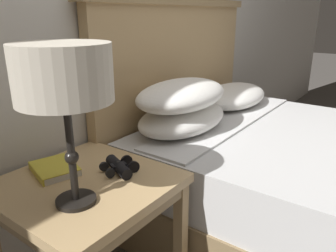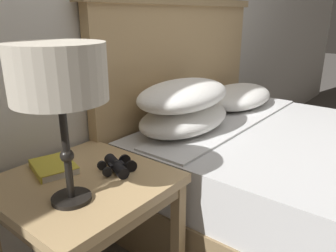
# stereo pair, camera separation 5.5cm
# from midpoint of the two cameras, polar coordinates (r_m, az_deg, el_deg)

# --- Properties ---
(nightstand) EXTENTS (0.58, 0.58, 0.58)m
(nightstand) POSITION_cam_midpoint_polar(r_m,az_deg,el_deg) (1.30, -13.20, -12.04)
(nightstand) COLOR tan
(nightstand) RESTS_ON ground_plane
(bed) EXTENTS (1.51, 1.93, 1.25)m
(bed) POSITION_cam_midpoint_polar(r_m,az_deg,el_deg) (1.88, 24.75, -9.14)
(bed) COLOR olive
(bed) RESTS_ON ground_plane
(table_lamp) EXTENTS (0.28, 0.28, 0.51)m
(table_lamp) POSITION_cam_midpoint_polar(r_m,az_deg,el_deg) (1.00, -17.06, 8.26)
(table_lamp) COLOR black
(table_lamp) RESTS_ON nightstand
(book_on_nightstand) EXTENTS (0.20, 0.22, 0.03)m
(book_on_nightstand) POSITION_cam_midpoint_polar(r_m,az_deg,el_deg) (1.36, -18.29, -6.76)
(book_on_nightstand) COLOR silver
(book_on_nightstand) RESTS_ON nightstand
(binoculars_pair) EXTENTS (0.16, 0.16, 0.05)m
(binoculars_pair) POSITION_cam_midpoint_polar(r_m,az_deg,el_deg) (1.29, -7.70, -6.89)
(binoculars_pair) COLOR black
(binoculars_pair) RESTS_ON nightstand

